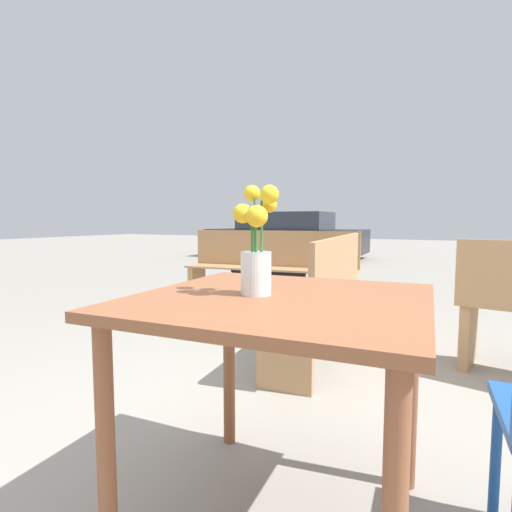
{
  "coord_description": "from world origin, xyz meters",
  "views": [
    {
      "loc": [
        0.46,
        -1.11,
        0.97
      ],
      "look_at": [
        -0.08,
        -0.02,
        0.86
      ],
      "focal_mm": 28.0,
      "sensor_mm": 36.0,
      "label": 1
    }
  ],
  "objects_px": {
    "table_front": "(281,330)",
    "flower_vase": "(256,252)",
    "bicycle": "(264,263)",
    "bench_near": "(271,265)",
    "parked_car": "(286,236)",
    "bench_far": "(328,287)"
  },
  "relations": [
    {
      "from": "bench_far",
      "to": "bicycle",
      "type": "xyz_separation_m",
      "value": [
        -1.63,
        2.35,
        -0.12
      ]
    },
    {
      "from": "table_front",
      "to": "bench_far",
      "type": "relative_size",
      "value": 0.49
    },
    {
      "from": "table_front",
      "to": "bench_far",
      "type": "distance_m",
      "value": 1.81
    },
    {
      "from": "table_front",
      "to": "flower_vase",
      "type": "relative_size",
      "value": 2.63
    },
    {
      "from": "bench_far",
      "to": "parked_car",
      "type": "bearing_deg",
      "value": 114.34
    },
    {
      "from": "bench_near",
      "to": "bench_far",
      "type": "xyz_separation_m",
      "value": [
        0.98,
        -1.15,
        -0.0
      ]
    },
    {
      "from": "bench_far",
      "to": "bicycle",
      "type": "bearing_deg",
      "value": 124.74
    },
    {
      "from": "bench_far",
      "to": "table_front",
      "type": "bearing_deg",
      "value": -78.52
    },
    {
      "from": "table_front",
      "to": "flower_vase",
      "type": "distance_m",
      "value": 0.25
    },
    {
      "from": "table_front",
      "to": "bench_near",
      "type": "relative_size",
      "value": 0.46
    },
    {
      "from": "table_front",
      "to": "bicycle",
      "type": "distance_m",
      "value": 4.58
    },
    {
      "from": "table_front",
      "to": "flower_vase",
      "type": "bearing_deg",
      "value": -164.73
    },
    {
      "from": "bench_near",
      "to": "bicycle",
      "type": "bearing_deg",
      "value": 118.51
    },
    {
      "from": "flower_vase",
      "to": "bicycle",
      "type": "height_order",
      "value": "flower_vase"
    },
    {
      "from": "bench_near",
      "to": "parked_car",
      "type": "height_order",
      "value": "parked_car"
    },
    {
      "from": "table_front",
      "to": "flower_vase",
      "type": "height_order",
      "value": "flower_vase"
    },
    {
      "from": "parked_car",
      "to": "table_front",
      "type": "bearing_deg",
      "value": -68.15
    },
    {
      "from": "bench_far",
      "to": "parked_car",
      "type": "distance_m",
      "value": 7.47
    },
    {
      "from": "flower_vase",
      "to": "parked_car",
      "type": "xyz_separation_m",
      "value": [
        -3.36,
        8.59,
        -0.31
      ]
    },
    {
      "from": "flower_vase",
      "to": "bench_far",
      "type": "height_order",
      "value": "flower_vase"
    },
    {
      "from": "table_front",
      "to": "parked_car",
      "type": "relative_size",
      "value": 0.22
    },
    {
      "from": "table_front",
      "to": "bicycle",
      "type": "xyz_separation_m",
      "value": [
        -1.99,
        4.12,
        -0.28
      ]
    }
  ]
}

